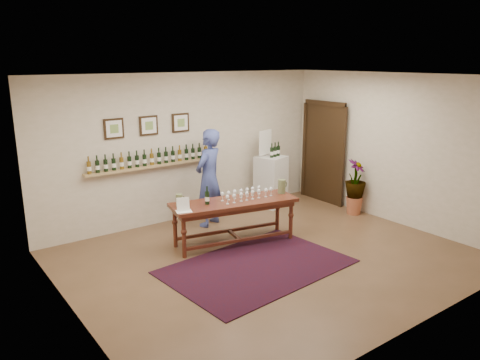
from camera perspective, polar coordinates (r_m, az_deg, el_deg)
ground at (r=7.48m, az=3.68°, el=-9.44°), size 6.00×6.00×0.00m
room_shell at (r=9.81m, az=6.30°, el=3.21°), size 6.00×6.00×6.00m
rug at (r=7.16m, az=2.11°, el=-10.49°), size 2.83×2.01×0.01m
tasting_table at (r=7.82m, az=-0.72°, el=-3.32°), size 2.21×1.10×0.75m
table_glasses at (r=7.87m, az=0.47°, el=-1.75°), size 1.17×0.33×0.16m
table_bottles at (r=7.62m, az=-4.12°, el=-1.90°), size 0.28×0.20×0.27m
pitcher_left at (r=7.55m, az=-7.43°, el=-2.44°), size 0.14×0.14×0.19m
pitcher_right at (r=8.21m, az=5.10°, el=-0.79°), size 0.19×0.19×0.25m
menu_card at (r=7.28m, az=-6.96°, el=-2.98°), size 0.28×0.24×0.22m
display_pedestal at (r=9.86m, az=3.78°, el=-0.17°), size 0.66×0.66×1.07m
pedestal_bottles at (r=9.69m, az=4.29°, el=3.71°), size 0.31×0.15×0.30m
info_sign at (r=9.73m, az=3.10°, el=4.59°), size 0.40×0.13×0.57m
potted_plant at (r=9.59m, az=13.85°, el=-0.83°), size 0.68×0.68×0.96m
person at (r=8.63m, az=-3.81°, el=0.26°), size 0.78×0.67×1.82m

